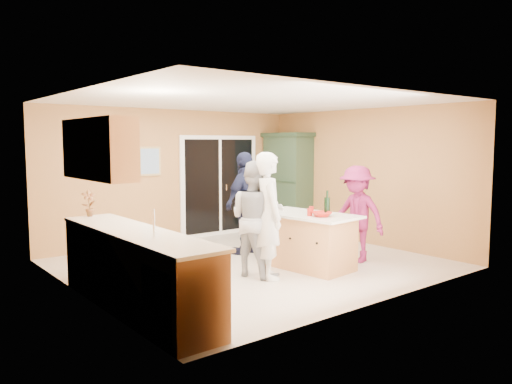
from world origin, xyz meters
TOP-DOWN VIEW (x-y plane):
  - floor at (0.00, 0.00)m, footprint 5.50×5.50m
  - ceiling at (0.00, 0.00)m, footprint 5.50×5.00m
  - wall_back at (0.00, 2.50)m, footprint 5.50×0.10m
  - wall_front at (0.00, -2.50)m, footprint 5.50×0.10m
  - wall_left at (-2.75, 0.00)m, footprint 0.10×5.00m
  - wall_right at (2.75, 0.00)m, footprint 0.10×5.00m
  - left_cabinet_run at (-2.45, -1.05)m, footprint 0.65×3.05m
  - upper_cabinets at (-2.58, -0.20)m, footprint 0.35×1.60m
  - sliding_door at (1.05, 2.46)m, footprint 1.90×0.07m
  - framed_picture at (-0.55, 2.48)m, footprint 0.46×0.04m
  - kitchen_island at (0.52, -0.70)m, footprint 1.05×1.71m
  - green_hutch at (2.49, 1.90)m, footprint 0.62×1.18m
  - woman_white at (-0.33, -0.81)m, footprint 0.67×0.78m
  - woman_grey at (-0.40, -0.57)m, footprint 0.81×0.94m
  - woman_navy at (0.38, 0.67)m, footprint 1.13×0.72m
  - woman_magenta at (1.44, -0.93)m, footprint 0.68×1.07m
  - serving_bowl at (0.46, -1.07)m, footprint 0.37×0.37m
  - tulip_vase at (-2.45, 0.52)m, footprint 0.21×0.16m
  - tumbler_near at (0.38, -0.91)m, footprint 0.09×0.09m
  - tumbler_far at (0.60, -0.73)m, footprint 0.08×0.08m
  - wine_bottle at (0.63, -1.03)m, footprint 0.09×0.09m
  - white_plate at (0.27, -0.08)m, footprint 0.28×0.28m

SIDE VIEW (x-z plane):
  - floor at x=0.00m, z-range 0.00..0.00m
  - kitchen_island at x=0.52m, z-range -0.03..0.83m
  - left_cabinet_run at x=-2.45m, z-range -0.16..1.08m
  - woman_magenta at x=1.44m, z-range 0.00..1.58m
  - woman_grey at x=-0.40m, z-range 0.00..1.69m
  - white_plate at x=0.27m, z-range 0.85..0.87m
  - serving_bowl at x=0.46m, z-range 0.85..0.92m
  - woman_navy at x=0.38m, z-range 0.00..1.79m
  - tumbler_far at x=0.60m, z-range 0.85..0.96m
  - tumbler_near at x=0.38m, z-range 0.85..0.96m
  - woman_white at x=-0.33m, z-range 0.00..1.82m
  - wine_bottle at x=0.63m, z-range 0.81..1.19m
  - sliding_door at x=1.05m, z-range 0.00..2.10m
  - green_hutch at x=2.49m, z-range -0.03..2.14m
  - tulip_vase at x=-2.45m, z-range 0.94..1.31m
  - wall_back at x=0.00m, z-range 0.00..2.60m
  - wall_front at x=0.00m, z-range 0.00..2.60m
  - wall_left at x=-2.75m, z-range 0.00..2.60m
  - wall_right at x=2.75m, z-range 0.00..2.60m
  - framed_picture at x=-0.55m, z-range 1.32..1.88m
  - upper_cabinets at x=-2.58m, z-range 1.50..2.25m
  - ceiling at x=0.00m, z-range 2.55..2.65m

